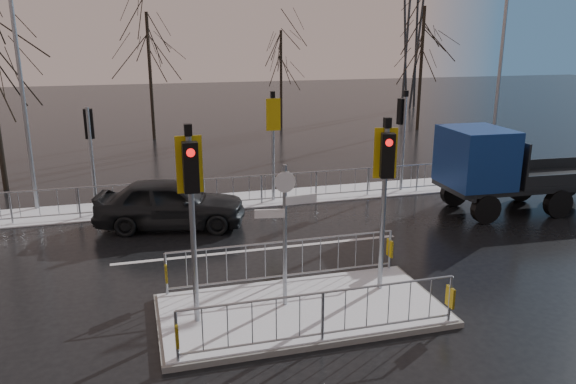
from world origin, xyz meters
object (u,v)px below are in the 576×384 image
object	(u,v)px
car_far_lane	(171,203)
street_lamp_left	(23,75)
street_lamp_right	(501,71)
flatbed_truck	(499,168)
traffic_island	(300,296)

from	to	relation	value
car_far_lane	street_lamp_left	xyz separation A→B (m)	(-4.21, 3.11, 3.72)
car_far_lane	street_lamp_right	distance (m)	13.46
flatbed_truck	street_lamp_left	bearing A→B (deg)	163.14
traffic_island	street_lamp_left	distance (m)	12.17
street_lamp_right	street_lamp_left	bearing A→B (deg)	176.63
car_far_lane	street_lamp_right	size ratio (longest dim) A/B	0.56
street_lamp_left	traffic_island	bearing A→B (deg)	-55.93
traffic_island	street_lamp_right	bearing A→B (deg)	38.73
traffic_island	car_far_lane	bearing A→B (deg)	109.10
flatbed_truck	street_lamp_left	xyz separation A→B (m)	(-14.74, 4.47, 2.98)
traffic_island	street_lamp_left	xyz separation A→B (m)	(-6.42, 9.49, 4.10)
street_lamp_left	flatbed_truck	bearing A→B (deg)	-16.86
street_lamp_right	street_lamp_left	size ratio (longest dim) A/B	0.98
street_lamp_right	traffic_island	bearing A→B (deg)	-141.27
car_far_lane	flatbed_truck	xyz separation A→B (m)	(10.53, -1.36, 0.75)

